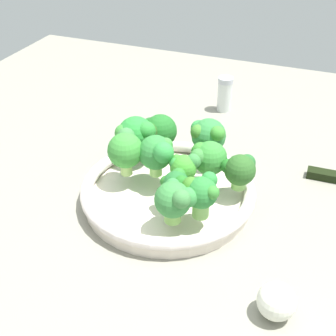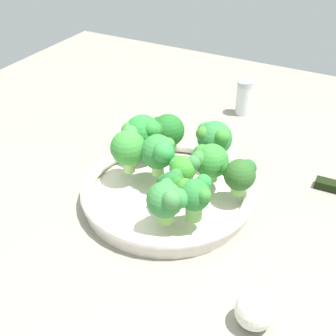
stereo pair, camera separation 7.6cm
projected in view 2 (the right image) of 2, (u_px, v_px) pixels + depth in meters
The scene contains 15 objects.
ground_plane at pixel (162, 192), 84.10cm from camera, with size 130.00×130.00×2.50cm, color gray.
bowl at pixel (168, 192), 78.99cm from camera, with size 29.14×29.14×3.67cm.
broccoli_floret_0 at pixel (173, 185), 72.27cm from camera, with size 4.61×4.90×5.39cm.
broccoli_floret_1 at pixel (159, 152), 77.50cm from camera, with size 6.17×6.56×7.40cm.
broccoli_floret_2 at pixel (240, 174), 74.30cm from camera, with size 5.30×5.77×5.93cm.
broccoli_floret_3 at pixel (167, 200), 67.71cm from camera, with size 5.74×6.32×6.69cm.
broccoli_floret_4 at pixel (166, 130), 85.33cm from camera, with size 6.35×6.54×6.60cm.
broccoli_floret_5 at pixel (129, 147), 78.65cm from camera, with size 6.28×5.97×7.77cm.
broccoli_floret_6 at pixel (183, 168), 75.35cm from camera, with size 4.50×4.91×5.68cm.
broccoli_floret_7 at pixel (214, 138), 82.06cm from camera, with size 6.13×6.85×7.13cm.
broccoli_floret_8 at pixel (209, 160), 76.79cm from camera, with size 6.01×6.04×6.54cm.
broccoli_floret_9 at pixel (194, 194), 68.34cm from camera, with size 5.39×5.86×6.83cm.
broccoli_floret_10 at pixel (143, 133), 83.97cm from camera, with size 6.71×7.25×7.14cm.
garlic_bulb at pixel (255, 311), 57.69cm from camera, with size 5.01×5.01×5.01cm, color white.
pepper_shaker at pixel (243, 97), 104.55cm from camera, with size 3.41×3.41×7.94cm.
Camera 2 is at (-59.00, -32.80, 49.10)cm, focal length 50.46 mm.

